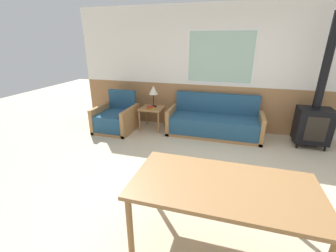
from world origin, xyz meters
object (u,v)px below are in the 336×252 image
at_px(armchair, 116,119).
at_px(dining_table, 223,191).
at_px(couch, 214,123).
at_px(wood_stove, 315,116).
at_px(table_lamp, 153,91).
at_px(side_table, 152,111).

distance_m(armchair, dining_table, 3.63).
xyz_separation_m(couch, wood_stove, (1.87, -0.06, 0.36)).
bearing_deg(table_lamp, couch, -2.24).
distance_m(couch, armchair, 2.23).
height_order(armchair, table_lamp, table_lamp).
relative_size(side_table, dining_table, 0.30).
bearing_deg(side_table, wood_stove, -0.50).
bearing_deg(dining_table, armchair, 134.61).
bearing_deg(couch, dining_table, -83.58).
distance_m(armchair, side_table, 0.85).
xyz_separation_m(armchair, dining_table, (2.53, -2.57, 0.39)).
relative_size(table_lamp, wood_stove, 0.20).
height_order(couch, dining_table, couch).
height_order(couch, side_table, couch).
height_order(armchair, wood_stove, wood_stove).
bearing_deg(wood_stove, table_lamp, 177.93).
distance_m(couch, wood_stove, 1.91).
bearing_deg(armchair, wood_stove, -4.49).
relative_size(armchair, table_lamp, 1.78).
bearing_deg(table_lamp, armchair, -153.28).
bearing_deg(side_table, dining_table, -58.57).
bearing_deg(wood_stove, couch, 178.06).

